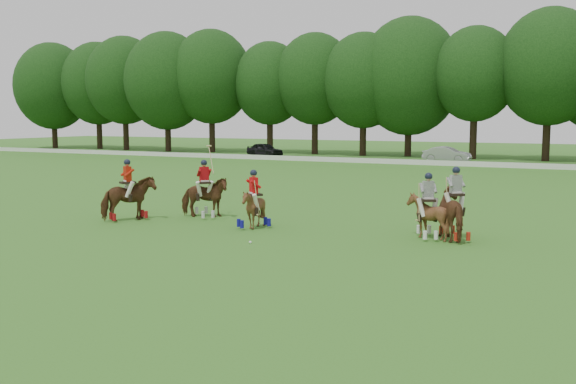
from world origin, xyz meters
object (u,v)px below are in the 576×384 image
at_px(car_mid, 447,154).
at_px(polo_red_c, 254,208).
at_px(polo_red_a, 128,198).
at_px(car_left, 265,150).
at_px(polo_stripe_b, 428,215).
at_px(polo_ball, 250,242).
at_px(polo_red_b, 204,197).
at_px(polo_stripe_a, 455,213).

distance_m(car_mid, polo_red_c, 38.60).
xyz_separation_m(polo_red_a, polo_red_c, (5.36, 0.65, -0.13)).
height_order(car_left, polo_stripe_b, polo_stripe_b).
bearing_deg(polo_ball, car_left, 117.80).
bearing_deg(car_left, polo_red_b, -139.16).
height_order(car_left, polo_red_c, polo_red_c).
bearing_deg(polo_red_c, polo_ball, -63.00).
relative_size(car_left, polo_red_c, 1.92).
xyz_separation_m(car_mid, polo_stripe_b, (7.68, -37.68, 0.09)).
bearing_deg(polo_red_a, polo_red_c, 6.90).
bearing_deg(polo_red_c, polo_stripe_b, 8.10).
bearing_deg(polo_stripe_a, polo_ball, -147.63).
relative_size(polo_red_b, polo_red_c, 1.33).
bearing_deg(polo_red_a, car_left, 110.96).
distance_m(polo_red_b, polo_red_c, 3.38).
relative_size(polo_red_a, polo_red_c, 1.12).
relative_size(polo_red_a, polo_ball, 27.26).
distance_m(polo_red_a, polo_stripe_a, 12.61).
distance_m(polo_red_a, polo_stripe_b, 11.73).
bearing_deg(polo_stripe_a, polo_red_c, -171.02).
relative_size(polo_red_b, polo_ball, 32.39).
xyz_separation_m(car_mid, polo_red_a, (-3.95, -39.22, 0.20)).
bearing_deg(polo_ball, polo_stripe_a, 32.37).
bearing_deg(polo_stripe_a, polo_red_a, -171.91).
distance_m(polo_red_a, polo_ball, 6.99).
xyz_separation_m(polo_red_a, polo_red_b, (2.27, 2.02, -0.04)).
bearing_deg(car_mid, polo_red_a, 176.55).
height_order(car_mid, polo_red_a, polo_red_a).
bearing_deg(polo_red_b, polo_red_a, -138.35).
bearing_deg(car_left, polo_red_c, -136.24).
bearing_deg(polo_stripe_b, polo_stripe_a, 15.16).
height_order(car_left, polo_stripe_a, polo_stripe_a).
xyz_separation_m(car_mid, polo_red_c, (1.41, -38.58, 0.07)).
distance_m(car_left, polo_stripe_a, 46.47).
relative_size(polo_red_a, polo_stripe_b, 1.09).
bearing_deg(polo_stripe_b, polo_red_a, -172.45).
xyz_separation_m(car_left, polo_red_b, (17.29, -37.20, 0.14)).
relative_size(car_left, polo_red_a, 1.71).
xyz_separation_m(polo_red_c, polo_stripe_a, (7.13, 1.13, 0.14)).
relative_size(car_mid, polo_stripe_a, 1.74).
height_order(polo_red_a, polo_ball, polo_red_a).
distance_m(polo_red_a, polo_red_b, 3.04).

